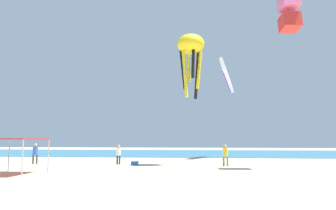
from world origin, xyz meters
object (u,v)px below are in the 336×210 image
person_central (35,152)px  person_near_tent (225,153)px  person_leftmost (119,153)px  canopy_tent (16,140)px  kite_octopus_yellow (191,47)px  kite_box_pink (289,12)px  cooler_box (135,163)px  kite_parafoil_white (227,76)px

person_central → person_near_tent: bearing=-45.5°
person_leftmost → person_central: size_ratio=0.94×
canopy_tent → person_central: canopy_tent is taller
kite_octopus_yellow → person_near_tent: bearing=-126.9°
person_central → kite_box_pink: (20.94, -2.33, 10.70)m
person_leftmost → kite_box_pink: bearing=-156.7°
person_near_tent → kite_box_pink: (4.87, -1.64, 10.73)m
person_central → cooler_box: person_central is taller
person_leftmost → canopy_tent: bearing=93.8°
cooler_box → kite_octopus_yellow: 10.86m
kite_parafoil_white → kite_box_pink: 13.10m
person_central → kite_octopus_yellow: kite_octopus_yellow is taller
canopy_tent → kite_parafoil_white: size_ratio=0.57×
canopy_tent → person_central: (-2.73, 7.54, -1.04)m
kite_octopus_yellow → person_leftmost: bearing=75.4°
person_near_tent → kite_box_pink: bearing=176.5°
canopy_tent → person_leftmost: canopy_tent is taller
kite_octopus_yellow → kite_box_pink: size_ratio=1.86×
person_leftmost → kite_octopus_yellow: size_ratio=0.30×
person_leftmost → kite_octopus_yellow: kite_octopus_yellow is taller
person_central → cooler_box: bearing=-46.2°
kite_parafoil_white → person_near_tent: bearing=-170.5°
kite_parafoil_white → kite_box_pink: (3.61, -12.35, 2.43)m
person_leftmost → cooler_box: size_ratio=2.87×
canopy_tent → cooler_box: 9.48m
canopy_tent → person_leftmost: 9.04m
cooler_box → kite_octopus_yellow: kite_octopus_yellow is taller
canopy_tent → person_near_tent: size_ratio=1.88×
canopy_tent → person_central: bearing=109.9°
person_leftmost → kite_parafoil_white: 16.34m
kite_octopus_yellow → kite_parafoil_white: bearing=-37.8°
canopy_tent → person_near_tent: (13.34, 6.85, -1.08)m
person_leftmost → kite_parafoil_white: size_ratio=0.30×
person_near_tent → kite_parafoil_white: (1.25, 10.71, 8.29)m
person_central → kite_parafoil_white: bearing=-13.0°
person_leftmost → kite_parafoil_white: bearing=-101.9°
canopy_tent → cooler_box: (6.04, 7.07, -1.89)m
canopy_tent → person_leftmost: bearing=59.9°
canopy_tent → kite_parafoil_white: 23.94m
kite_parafoil_white → kite_octopus_yellow: (-3.93, -9.67, 0.68)m
person_central → person_leftmost: bearing=-41.3°
canopy_tent → cooler_box: size_ratio=5.56×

